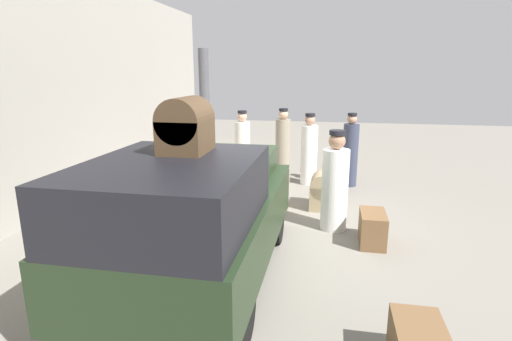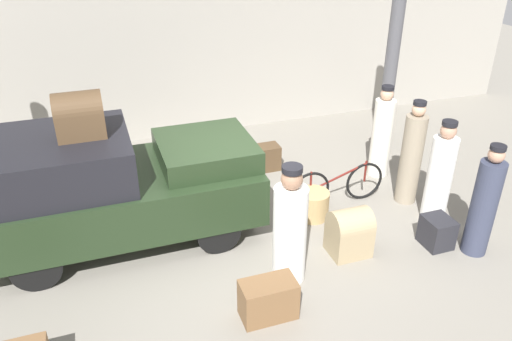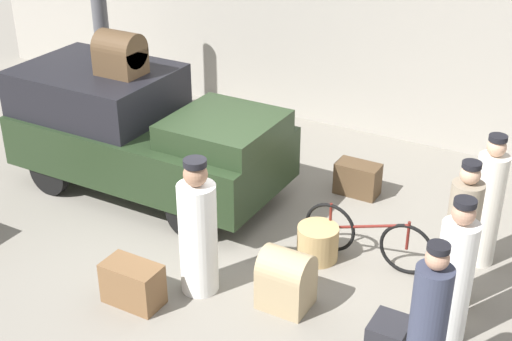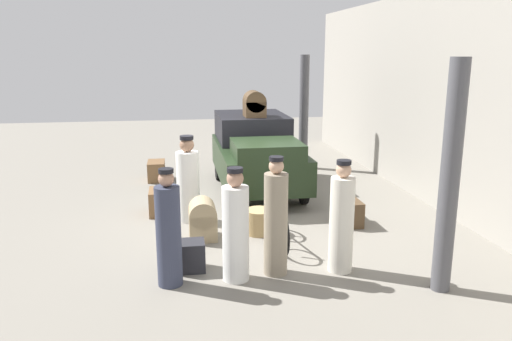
{
  "view_description": "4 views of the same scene",
  "coord_description": "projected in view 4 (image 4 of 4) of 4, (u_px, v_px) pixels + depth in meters",
  "views": [
    {
      "loc": [
        -6.24,
        -1.03,
        2.58
      ],
      "look_at": [
        0.2,
        0.2,
        0.95
      ],
      "focal_mm": 28.0,
      "sensor_mm": 36.0,
      "label": 1
    },
    {
      "loc": [
        -1.93,
        -5.95,
        4.41
      ],
      "look_at": [
        0.2,
        0.2,
        0.95
      ],
      "focal_mm": 35.0,
      "sensor_mm": 36.0,
      "label": 2
    },
    {
      "loc": [
        4.1,
        -6.7,
        5.03
      ],
      "look_at": [
        0.2,
        0.2,
        0.95
      ],
      "focal_mm": 50.0,
      "sensor_mm": 36.0,
      "label": 3
    },
    {
      "loc": [
        9.55,
        -1.31,
        3.19
      ],
      "look_at": [
        0.2,
        0.2,
        0.95
      ],
      "focal_mm": 35.0,
      "sensor_mm": 36.0,
      "label": 4
    }
  ],
  "objects": [
    {
      "name": "ground_plane",
      "position": [
        245.0,
        214.0,
        10.11
      ],
      "size": [
        30.0,
        30.0,
        0.0
      ],
      "primitive_type": "plane",
      "color": "gray"
    },
    {
      "name": "station_building_facade",
      "position": [
        441.0,
        100.0,
        10.23
      ],
      "size": [
        16.0,
        0.15,
        4.5
      ],
      "color": "gray",
      "rests_on": "ground"
    },
    {
      "name": "canopy_pillar_left",
      "position": [
        304.0,
        112.0,
        13.86
      ],
      "size": [
        0.26,
        0.26,
        3.14
      ],
      "color": "#4C4C51",
      "rests_on": "ground"
    },
    {
      "name": "canopy_pillar_right",
      "position": [
        450.0,
        179.0,
        6.55
      ],
      "size": [
        0.26,
        0.26,
        3.14
      ],
      "color": "#4C4C51",
      "rests_on": "ground"
    },
    {
      "name": "truck",
      "position": [
        256.0,
        151.0,
        11.79
      ],
      "size": [
        3.89,
        1.8,
        1.71
      ],
      "color": "black",
      "rests_on": "ground"
    },
    {
      "name": "bicycle",
      "position": [
        278.0,
        224.0,
        8.48
      ],
      "size": [
        1.66,
        0.04,
        0.71
      ],
      "color": "black",
      "rests_on": "ground"
    },
    {
      "name": "wicker_basket",
      "position": [
        259.0,
        221.0,
        9.0
      ],
      "size": [
        0.51,
        0.51,
        0.44
      ],
      "color": "tan",
      "rests_on": "ground"
    },
    {
      "name": "porter_carrying_trunk",
      "position": [
        236.0,
        230.0,
        7.04
      ],
      "size": [
        0.38,
        0.38,
        1.66
      ],
      "color": "white",
      "rests_on": "ground"
    },
    {
      "name": "porter_lifting_near_truck",
      "position": [
        342.0,
        221.0,
        7.33
      ],
      "size": [
        0.36,
        0.36,
        1.7
      ],
      "color": "silver",
      "rests_on": "ground"
    },
    {
      "name": "porter_with_bicycle",
      "position": [
        276.0,
        221.0,
        7.22
      ],
      "size": [
        0.35,
        0.35,
        1.77
      ],
      "color": "gray",
      "rests_on": "ground"
    },
    {
      "name": "porter_standing_middle",
      "position": [
        188.0,
        183.0,
        9.57
      ],
      "size": [
        0.44,
        0.44,
        1.67
      ],
      "color": "white",
      "rests_on": "ground"
    },
    {
      "name": "conductor_in_dark_uniform",
      "position": [
        168.0,
        233.0,
        6.88
      ],
      "size": [
        0.35,
        0.35,
        1.68
      ],
      "color": "#33384C",
      "rests_on": "ground"
    },
    {
      "name": "trunk_wicker_pale",
      "position": [
        190.0,
        256.0,
        7.47
      ],
      "size": [
        0.38,
        0.43,
        0.45
      ],
      "color": "#232328",
      "rests_on": "ground"
    },
    {
      "name": "trunk_barrel_dark",
      "position": [
        203.0,
        219.0,
        8.73
      ],
      "size": [
        0.56,
        0.48,
        0.71
      ],
      "color": "#9E8966",
      "rests_on": "ground"
    },
    {
      "name": "suitcase_small_leather",
      "position": [
        156.0,
        171.0,
        12.77
      ],
      "size": [
        0.72,
        0.43,
        0.49
      ],
      "color": "brown",
      "rests_on": "ground"
    },
    {
      "name": "trunk_umber_medium",
      "position": [
        350.0,
        212.0,
        9.47
      ],
      "size": [
        0.62,
        0.35,
        0.48
      ],
      "color": "#4C3823",
      "rests_on": "ground"
    },
    {
      "name": "trunk_large_brown",
      "position": [
        159.0,
        202.0,
        10.08
      ],
      "size": [
        0.67,
        0.38,
        0.5
      ],
      "color": "brown",
      "rests_on": "ground"
    },
    {
      "name": "trunk_on_truck_roof",
      "position": [
        254.0,
        104.0,
        11.78
      ],
      "size": [
        0.61,
        0.48,
        0.6
      ],
      "color": "#4C3823",
      "rests_on": "truck"
    }
  ]
}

